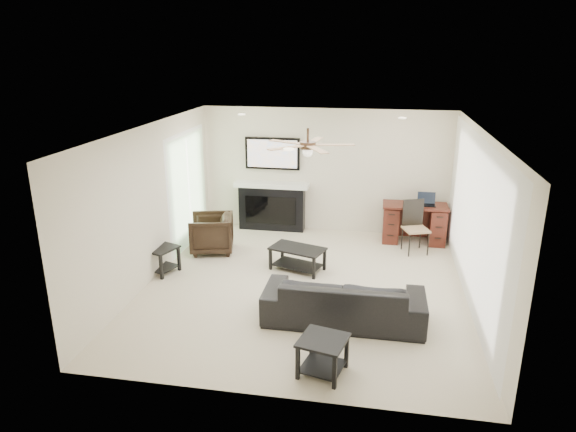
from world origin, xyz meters
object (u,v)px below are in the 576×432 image
Objects in this scene: fireplace_unit at (272,185)px; sofa at (344,300)px; desk at (414,223)px; armchair at (211,233)px; coffee_table at (297,259)px.

sofa is at bearing -63.76° from fireplace_unit.
sofa is 4.01m from fireplace_unit.
armchair is at bearing -162.74° from desk.
sofa is 1.84m from coffee_table.
coffee_table is at bearing -66.44° from fireplace_unit.
armchair is 0.41× the size of fireplace_unit.
desk is at bearing -108.56° from sofa.
sofa is at bearing 36.93° from armchair.
desk is at bearing 58.44° from coffee_table.
fireplace_unit reaches higher than sofa.
armchair is at bearing -39.53° from sofa.
coffee_table is (-0.90, 1.60, -0.12)m from sofa.
armchair reaches higher than coffee_table.
armchair is 3.89m from desk.
sofa is 2.45× the size of coffee_table.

